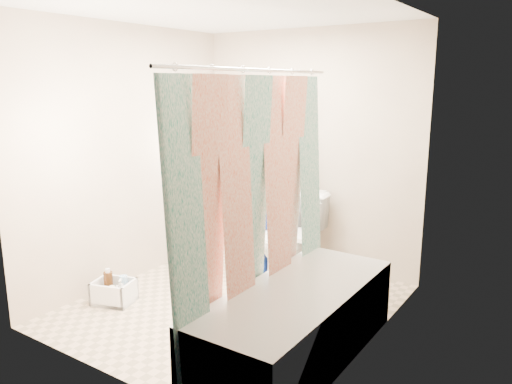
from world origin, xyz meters
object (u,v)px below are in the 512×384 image
Objects in this scene: plumber at (267,188)px; cleaning_caddy at (115,293)px; bathtub at (297,321)px; toilet at (292,238)px.

plumber is 4.38× the size of cleaning_caddy.
bathtub reaches higher than cleaning_caddy.
plumber is at bearing 45.11° from cleaning_caddy.
bathtub is 1.75m from cleaning_caddy.
toilet reaches higher than cleaning_caddy.
bathtub is 2.11× the size of toilet.
toilet is at bearing 35.47° from cleaning_caddy.
toilet reaches higher than bathtub.
toilet is at bearing 121.33° from bathtub.
plumber is (-1.03, 1.23, 0.60)m from bathtub.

